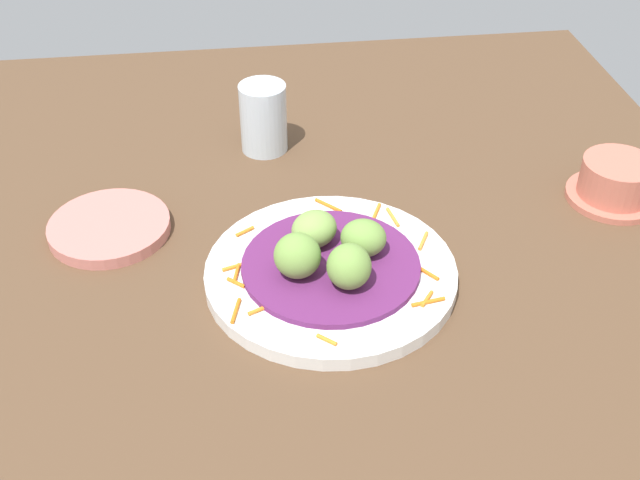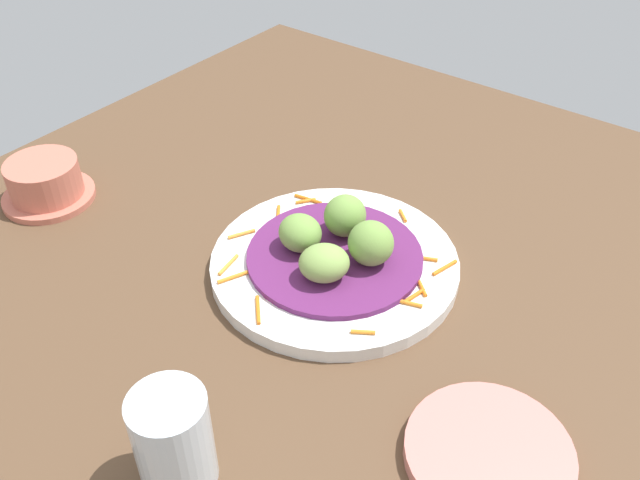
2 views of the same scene
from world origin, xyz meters
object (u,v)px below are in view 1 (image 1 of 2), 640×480
object	(u,v)px
main_plate	(331,273)
guac_scoop_left	(363,238)
guac_scoop_right	(297,256)
side_plate_small	(109,227)
guac_scoop_center	(314,229)
guac_scoop_back	(349,266)
terracotta_bowl	(616,182)
water_glass	(263,118)

from	to	relation	value
main_plate	guac_scoop_left	xyz separation A→B (cm)	(-1.30, 3.62, 3.38)
guac_scoop_right	side_plate_small	world-z (taller)	guac_scoop_right
main_plate	guac_scoop_center	size ratio (longest dim) A/B	5.14
guac_scoop_back	side_plate_small	bearing A→B (deg)	-120.81
guac_scoop_center	terracotta_bowl	xyz separation A→B (cm)	(-6.88, 37.15, -1.69)
guac_scoop_right	terracotta_bowl	xyz separation A→B (cm)	(-11.80, 39.47, -2.21)
side_plate_small	terracotta_bowl	xyz separation A→B (cm)	(0.92, 59.77, 1.70)
side_plate_small	guac_scoop_right	bearing A→B (deg)	57.92
guac_scoop_center	guac_scoop_right	world-z (taller)	guac_scoop_right
guac_scoop_back	side_plate_small	xyz separation A→B (cm)	(-15.04, -25.22, -3.87)
guac_scoop_back	water_glass	distance (cm)	31.88
guac_scoop_right	guac_scoop_center	bearing A→B (deg)	154.82
guac_scoop_center	side_plate_small	distance (cm)	24.16
guac_scoop_left	terracotta_bowl	xyz separation A→B (cm)	(-9.20, 32.23, -1.77)
main_plate	terracotta_bowl	xyz separation A→B (cm)	(-10.50, 35.85, 1.62)
water_glass	guac_scoop_right	bearing A→B (deg)	2.68
guac_scoop_center	guac_scoop_left	bearing A→B (deg)	64.82
guac_scoop_center	guac_scoop_back	size ratio (longest dim) A/B	1.10
main_plate	guac_scoop_right	xyz separation A→B (cm)	(1.30, -3.62, 3.83)
main_plate	side_plate_small	world-z (taller)	main_plate
guac_scoop_right	terracotta_bowl	bearing A→B (deg)	106.65
main_plate	water_glass	xyz separation A→B (cm)	(-27.63, -4.98, 3.78)
guac_scoop_back	water_glass	world-z (taller)	water_glass
side_plate_small	water_glass	world-z (taller)	water_glass
guac_scoop_left	side_plate_small	xyz separation A→B (cm)	(-10.12, -27.54, -3.47)
main_plate	terracotta_bowl	size ratio (longest dim) A/B	2.40
guac_scoop_right	terracotta_bowl	world-z (taller)	guac_scoop_right
main_plate	guac_scoop_right	distance (cm)	5.43
guac_scoop_center	water_glass	xyz separation A→B (cm)	(-24.01, -3.67, 0.47)
guac_scoop_center	water_glass	size ratio (longest dim) A/B	0.57
guac_scoop_left	guac_scoop_center	world-z (taller)	guac_scoop_left
main_plate	side_plate_small	distance (cm)	26.51
main_plate	water_glass	size ratio (longest dim) A/B	2.92
guac_scoop_center	side_plate_small	size ratio (longest dim) A/B	0.38
guac_scoop_left	side_plate_small	bearing A→B (deg)	-110.17
guac_scoop_back	water_glass	bearing A→B (deg)	-168.64
guac_scoop_right	water_glass	xyz separation A→B (cm)	(-28.94, -1.36, -0.05)
guac_scoop_back	water_glass	size ratio (longest dim) A/B	0.52
main_plate	guac_scoop_left	size ratio (longest dim) A/B	5.50
main_plate	guac_scoop_right	world-z (taller)	guac_scoop_right
guac_scoop_center	guac_scoop_back	distance (cm)	7.71
guac_scoop_back	water_glass	xyz separation A→B (cm)	(-31.25, -6.28, -0.01)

